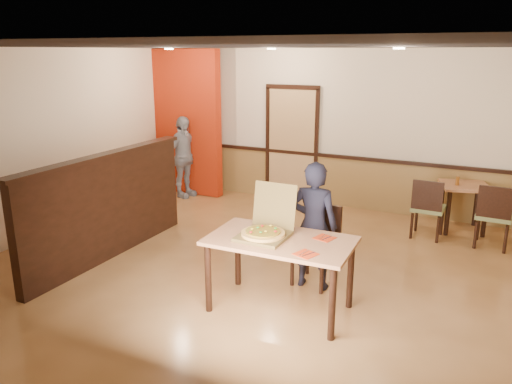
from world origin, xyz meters
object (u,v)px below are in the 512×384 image
at_px(condiment, 457,181).
at_px(side_table, 464,195).
at_px(main_table, 280,249).
at_px(pizza_box, 265,230).
at_px(diner_chair, 318,241).
at_px(side_chair_left, 428,206).
at_px(diner, 314,226).
at_px(side_chair_right, 494,214).
at_px(passerby, 183,157).

bearing_deg(condiment, side_table, 36.31).
relative_size(main_table, pizza_box, 2.63).
height_order(diner_chair, side_table, diner_chair).
height_order(diner_chair, condiment, diner_chair).
height_order(side_chair_left, diner, diner).
distance_m(side_chair_left, pizza_box, 3.26).
bearing_deg(diner, main_table, 74.61).
bearing_deg(side_chair_left, condiment, -120.65).
height_order(side_chair_left, pizza_box, pizza_box).
bearing_deg(side_chair_right, side_table, -51.81).
height_order(side_table, diner, diner).
xyz_separation_m(main_table, side_chair_right, (2.03, 2.96, -0.19)).
distance_m(diner, pizza_box, 0.76).
height_order(side_chair_right, diner, diner).
xyz_separation_m(side_table, pizza_box, (-1.76, -3.58, 0.32)).
xyz_separation_m(side_chair_right, passerby, (-5.47, 0.29, 0.26)).
distance_m(main_table, passerby, 4.74).
height_order(pizza_box, condiment, pizza_box).
relative_size(main_table, side_table, 1.80).
bearing_deg(side_table, diner_chair, -117.73).
bearing_deg(diner, side_table, -121.25).
distance_m(side_chair_left, side_table, 0.77).
height_order(side_chair_left, side_table, side_chair_left).
distance_m(diner_chair, side_chair_left, 2.35).
xyz_separation_m(side_chair_right, pizza_box, (-2.21, -2.96, 0.37)).
xyz_separation_m(pizza_box, condiment, (1.65, 3.50, -0.08)).
height_order(main_table, diner, diner).
relative_size(main_table, diner, 1.01).
distance_m(passerby, condiment, 4.92).
bearing_deg(side_table, pizza_box, -116.16).
bearing_deg(pizza_box, side_chair_right, 53.42).
bearing_deg(condiment, side_chair_right, -43.84).
bearing_deg(main_table, condiment, 65.55).
bearing_deg(side_table, diner, -116.61).
bearing_deg(pizza_box, passerby, 135.16).
bearing_deg(diner_chair, side_chair_left, 72.86).
bearing_deg(diner_chair, diner, -84.97).
distance_m(side_chair_left, passerby, 4.59).
relative_size(diner_chair, condiment, 7.19).
height_order(main_table, passerby, passerby).
bearing_deg(main_table, diner, 77.57).
relative_size(passerby, condiment, 11.67).
height_order(diner_chair, side_chair_right, diner_chair).
bearing_deg(condiment, diner, -115.44).
bearing_deg(main_table, side_chair_right, 53.91).
bearing_deg(condiment, main_table, -112.77).
bearing_deg(side_chair_right, passerby, -0.63).
bearing_deg(main_table, side_chair_left, 67.45).
relative_size(diner_chair, pizza_box, 1.62).
height_order(diner, pizza_box, diner).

